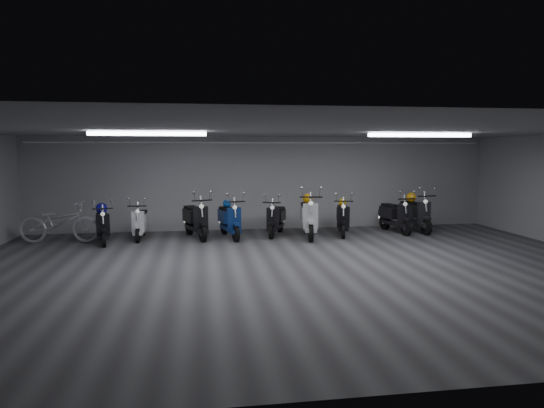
{
  "coord_description": "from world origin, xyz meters",
  "views": [
    {
      "loc": [
        -1.93,
        -9.21,
        2.4
      ],
      "look_at": [
        -0.17,
        2.5,
        1.05
      ],
      "focal_mm": 31.3,
      "sensor_mm": 36.0,
      "label": 1
    }
  ],
  "objects": [
    {
      "name": "scooter_2",
      "position": [
        -3.57,
        3.82,
        0.6
      ],
      "size": [
        0.55,
        1.61,
        1.19
      ],
      "primitive_type": null,
      "rotation": [
        0.0,
        0.0,
        -0.01
      ],
      "color": "silver",
      "rests_on": "floor"
    },
    {
      "name": "helmet_4",
      "position": [
        4.28,
        4.09,
        1.0
      ],
      "size": [
        0.28,
        0.28,
        0.28
      ],
      "primitive_type": "sphere",
      "color": "orange",
      "rests_on": "scooter_9"
    },
    {
      "name": "back_wall",
      "position": [
        0.0,
        5.0,
        1.4
      ],
      "size": [
        14.0,
        0.01,
        2.8
      ],
      "primitive_type": "cube",
      "color": "#939396",
      "rests_on": "ground"
    },
    {
      "name": "scooter_6",
      "position": [
        0.98,
        3.39,
        0.73
      ],
      "size": [
        0.91,
        2.04,
        1.47
      ],
      "primitive_type": null,
      "rotation": [
        0.0,
        0.0,
        -0.13
      ],
      "color": "silver",
      "rests_on": "floor"
    },
    {
      "name": "helmet_1",
      "position": [
        2.08,
        3.83,
        0.91
      ],
      "size": [
        0.23,
        0.23,
        0.23
      ],
      "primitive_type": "sphere",
      "color": "#CC960C",
      "rests_on": "scooter_7"
    },
    {
      "name": "helmet_2",
      "position": [
        -1.22,
        3.86,
        0.93
      ],
      "size": [
        0.23,
        0.23,
        0.23
      ],
      "primitive_type": "sphere",
      "color": "#0E439D",
      "rests_on": "scooter_4"
    },
    {
      "name": "scooter_8",
      "position": [
        3.66,
        3.77,
        0.65
      ],
      "size": [
        0.83,
        1.81,
        1.3
      ],
      "primitive_type": null,
      "rotation": [
        0.0,
        0.0,
        0.14
      ],
      "color": "black",
      "rests_on": "floor"
    },
    {
      "name": "fluor_strip_left",
      "position": [
        -3.0,
        1.0,
        2.74
      ],
      "size": [
        2.4,
        0.18,
        0.08
      ],
      "primitive_type": "cube",
      "color": "white",
      "rests_on": "ceiling"
    },
    {
      "name": "front_wall",
      "position": [
        0.0,
        -5.0,
        1.4
      ],
      "size": [
        14.0,
        0.01,
        2.8
      ],
      "primitive_type": "cube",
      "color": "#939396",
      "rests_on": "ground"
    },
    {
      "name": "floor",
      "position": [
        0.0,
        0.0,
        -0.01
      ],
      "size": [
        14.0,
        10.0,
        0.01
      ],
      "primitive_type": "cube",
      "color": "#3C3C3E",
      "rests_on": "ground"
    },
    {
      "name": "conduit",
      "position": [
        0.0,
        4.92,
        2.62
      ],
      "size": [
        13.6,
        0.05,
        0.05
      ],
      "primitive_type": "cylinder",
      "rotation": [
        0.0,
        1.57,
        0.0
      ],
      "color": "white",
      "rests_on": "back_wall"
    },
    {
      "name": "fluor_strip_right",
      "position": [
        3.0,
        1.0,
        2.74
      ],
      "size": [
        2.4,
        0.18,
        0.08
      ],
      "primitive_type": "cube",
      "color": "white",
      "rests_on": "ceiling"
    },
    {
      "name": "helmet_3",
      "position": [
        1.02,
        3.67,
        1.05
      ],
      "size": [
        0.29,
        0.29,
        0.29
      ],
      "primitive_type": "sphere",
      "color": "orange",
      "rests_on": "scooter_6"
    },
    {
      "name": "scooter_7",
      "position": [
        2.02,
        3.6,
        0.64
      ],
      "size": [
        0.99,
        1.8,
        1.27
      ],
      "primitive_type": null,
      "rotation": [
        0.0,
        0.0,
        -0.26
      ],
      "color": "black",
      "rests_on": "floor"
    },
    {
      "name": "scooter_9",
      "position": [
        4.3,
        3.83,
        0.69
      ],
      "size": [
        0.77,
        1.9,
        1.38
      ],
      "primitive_type": null,
      "rotation": [
        0.0,
        0.0,
        0.08
      ],
      "color": "black",
      "rests_on": "floor"
    },
    {
      "name": "scooter_4",
      "position": [
        -1.17,
        3.62,
        0.66
      ],
      "size": [
        0.95,
        1.85,
        1.32
      ],
      "primitive_type": null,
      "rotation": [
        0.0,
        0.0,
        0.22
      ],
      "color": "navy",
      "rests_on": "floor"
    },
    {
      "name": "scooter_1",
      "position": [
        -4.45,
        3.34,
        0.6
      ],
      "size": [
        0.88,
        1.69,
        1.2
      ],
      "primitive_type": null,
      "rotation": [
        0.0,
        0.0,
        0.23
      ],
      "color": "black",
      "rests_on": "floor"
    },
    {
      "name": "scooter_5",
      "position": [
        0.15,
        3.81,
        0.62
      ],
      "size": [
        1.13,
        1.75,
        1.23
      ],
      "primitive_type": null,
      "rotation": [
        0.0,
        0.0,
        -0.38
      ],
      "color": "black",
      "rests_on": "floor"
    },
    {
      "name": "ceiling",
      "position": [
        0.0,
        0.0,
        2.8
      ],
      "size": [
        14.0,
        10.0,
        0.01
      ],
      "primitive_type": "cube",
      "color": "gray",
      "rests_on": "ground"
    },
    {
      "name": "helmet_0",
      "position": [
        -4.5,
        3.56,
        0.89
      ],
      "size": [
        0.29,
        0.29,
        0.29
      ],
      "primitive_type": "sphere",
      "color": "#0E0A78",
      "rests_on": "scooter_1"
    },
    {
      "name": "scooter_3",
      "position": [
        -2.09,
        3.71,
        0.68
      ],
      "size": [
        1.14,
        1.93,
        1.36
      ],
      "primitive_type": null,
      "rotation": [
        0.0,
        0.0,
        0.31
      ],
      "color": "black",
      "rests_on": "floor"
    },
    {
      "name": "bicycle",
      "position": [
        -5.58,
        3.61,
        0.65
      ],
      "size": [
        2.08,
        0.9,
        1.31
      ],
      "primitive_type": "imported",
      "rotation": [
        0.0,
        0.0,
        1.48
      ],
      "color": "silver",
      "rests_on": "floor"
    }
  ]
}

